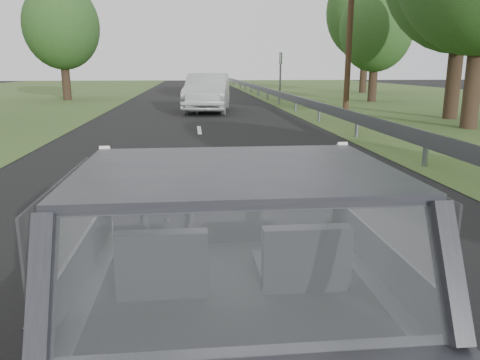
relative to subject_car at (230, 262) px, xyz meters
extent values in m
cube|color=black|center=(0.00, 0.00, 0.00)|extent=(1.80, 4.00, 1.45)
cube|color=black|center=(0.00, 0.62, 0.12)|extent=(1.58, 0.45, 0.30)
cube|color=black|center=(-0.40, -0.29, 0.16)|extent=(0.50, 0.72, 0.42)
cube|color=black|center=(0.40, -0.29, 0.16)|extent=(0.50, 0.72, 0.42)
torus|color=black|center=(-0.40, 0.33, 0.20)|extent=(0.36, 0.36, 0.04)
ellipsoid|color=slate|center=(0.18, 0.66, 0.36)|extent=(0.63, 0.31, 0.27)
cube|color=slate|center=(4.30, 10.00, -0.15)|extent=(0.05, 90.00, 0.32)
imported|color=#AFB0B2|center=(0.50, 18.61, 0.12)|extent=(2.60, 5.32, 1.69)
cube|color=#0F5B24|center=(5.23, 26.13, 0.68)|extent=(0.17, 1.13, 2.81)
cylinder|color=#423121|center=(7.04, 18.90, 3.44)|extent=(0.31, 0.31, 8.33)
camera|label=1|loc=(-0.22, -2.80, 1.22)|focal=35.00mm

